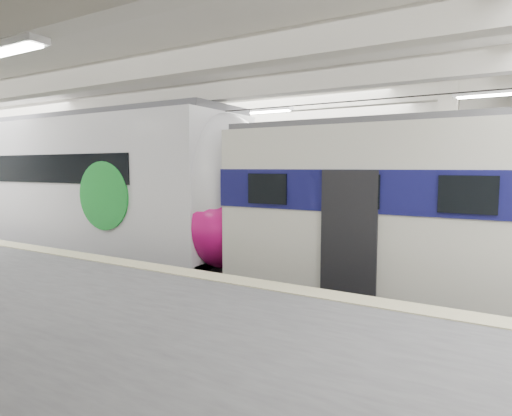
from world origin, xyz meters
The scene contains 3 objects.
station_hall centered at (0.00, -1.74, 3.24)m, with size 36.00×24.00×5.75m.
modern_emu centered at (-5.83, 0.00, 2.40)m, with size 15.43×3.18×4.90m.
far_train centered at (-8.00, 5.50, 2.20)m, with size 13.28×3.03×4.25m.
Camera 1 is at (6.42, -9.75, 3.19)m, focal length 30.00 mm.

